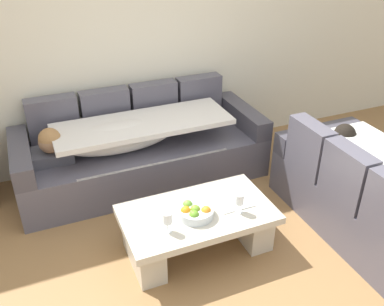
% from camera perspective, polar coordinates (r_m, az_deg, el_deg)
% --- Properties ---
extents(ground_plane, '(14.00, 14.00, 0.00)m').
position_cam_1_polar(ground_plane, '(3.34, 3.64, -17.02)').
color(ground_plane, olive).
extents(back_wall, '(9.00, 0.10, 2.70)m').
position_cam_1_polar(back_wall, '(4.44, -8.47, 15.39)').
color(back_wall, beige).
rests_on(back_wall, ground_plane).
extents(couch_along_wall, '(2.45, 0.92, 0.88)m').
position_cam_1_polar(couch_along_wall, '(4.31, -7.27, 0.36)').
color(couch_along_wall, '#55525F').
rests_on(couch_along_wall, ground_plane).
extents(couch_near_window, '(0.92, 1.80, 0.88)m').
position_cam_1_polar(couch_near_window, '(3.90, 23.31, -5.54)').
color(couch_near_window, '#55525F').
rests_on(couch_near_window, ground_plane).
extents(coffee_table, '(1.20, 0.68, 0.38)m').
position_cam_1_polar(coffee_table, '(3.45, 0.77, -9.70)').
color(coffee_table, beige).
rests_on(coffee_table, ground_plane).
extents(fruit_bowl, '(0.28, 0.28, 0.10)m').
position_cam_1_polar(fruit_bowl, '(3.28, 0.41, -7.91)').
color(fruit_bowl, silver).
rests_on(fruit_bowl, coffee_table).
extents(wine_glass_near_left, '(0.07, 0.07, 0.17)m').
position_cam_1_polar(wine_glass_near_left, '(3.10, -3.35, -8.86)').
color(wine_glass_near_left, silver).
rests_on(wine_glass_near_left, coffee_table).
extents(wine_glass_near_right, '(0.07, 0.07, 0.17)m').
position_cam_1_polar(wine_glass_near_right, '(3.30, 6.42, -6.30)').
color(wine_glass_near_right, silver).
rests_on(wine_glass_near_right, coffee_table).
extents(open_magazine, '(0.28, 0.21, 0.01)m').
position_cam_1_polar(open_magazine, '(3.46, 5.69, -6.67)').
color(open_magazine, white).
rests_on(open_magazine, coffee_table).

